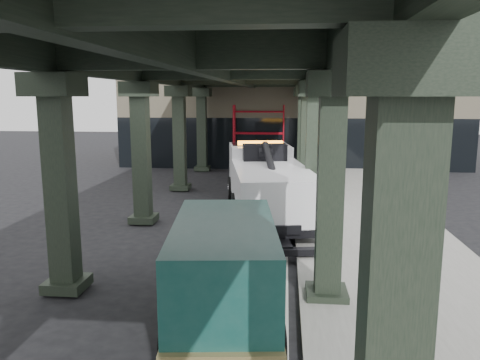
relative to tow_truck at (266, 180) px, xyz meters
The scene contains 8 objects.
ground 3.79m from the tow_truck, 105.00° to the right, with size 90.00×90.00×0.00m, color black.
sidewalk 4.07m from the tow_truck, 21.38° to the right, with size 5.00×40.00×0.15m, color gray.
lane_stripe 2.12m from the tow_truck, 60.70° to the right, with size 0.12×38.00×0.01m, color silver.
viaduct 4.50m from the tow_truck, 133.05° to the right, with size 7.40×32.00×6.40m.
building 16.83m from the tow_truck, 86.25° to the left, with size 22.00×10.00×8.00m, color #C6B793.
scaffolding 11.30m from the tow_truck, 94.64° to the left, with size 3.08×0.88×4.00m.
tow_truck is the anchor object (origin of this frame).
towed_van 8.49m from the tow_truck, 93.03° to the right, with size 2.58×5.43×2.13m.
Camera 1 is at (1.64, -13.90, 4.50)m, focal length 35.00 mm.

